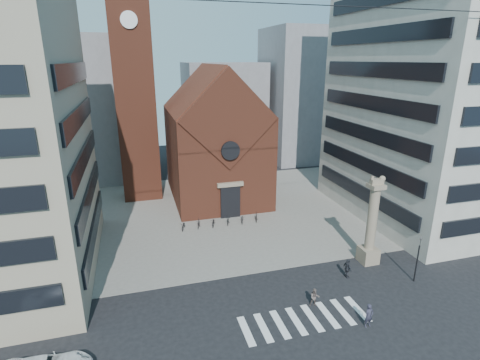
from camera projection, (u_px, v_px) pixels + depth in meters
name	position (u px, v px, depth m)	size (l,w,h in m)	color
ground	(282.00, 297.00, 30.62)	(120.00, 120.00, 0.00)	black
piazza	(226.00, 211.00, 47.98)	(46.00, 30.00, 0.05)	gray
zebra_crossing	(304.00, 319.00, 28.01)	(10.20, 3.20, 0.01)	white
church	(215.00, 140.00, 51.05)	(12.00, 16.65, 18.00)	brown
campanile	(134.00, 82.00, 48.74)	(5.50, 5.50, 31.20)	brown
building_right	(442.00, 83.00, 42.93)	(18.00, 22.00, 32.00)	beige
bg_block_left	(69.00, 110.00, 58.57)	(16.00, 14.00, 22.00)	gray
bg_block_mid	(223.00, 112.00, 70.56)	(14.00, 12.00, 18.00)	gray
bg_block_right	(309.00, 95.00, 71.08)	(16.00, 14.00, 24.00)	gray
lion_column	(371.00, 229.00, 34.91)	(1.63, 1.60, 8.68)	gray
traffic_light	(418.00, 258.00, 32.14)	(0.13, 0.16, 4.30)	black
pedestrian_0	(369.00, 316.00, 27.01)	(0.67, 0.44, 1.85)	#2B2A3B
pedestrian_1	(315.00, 297.00, 29.31)	(0.76, 0.59, 1.55)	#5F514C
pedestrian_2	(347.00, 269.00, 33.12)	(1.06, 0.44, 1.80)	#282930
scooter_0	(183.00, 226.00, 42.56)	(0.59, 1.70, 0.89)	black
scooter_1	(199.00, 224.00, 43.00)	(0.47, 1.65, 0.99)	black
scooter_2	(213.00, 222.00, 43.48)	(0.59, 1.70, 0.89)	black
scooter_3	(228.00, 220.00, 43.92)	(0.47, 1.65, 0.99)	black
scooter_4	(242.00, 219.00, 44.39)	(0.59, 1.70, 0.89)	black
scooter_5	(256.00, 217.00, 44.84)	(0.47, 1.65, 0.99)	black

